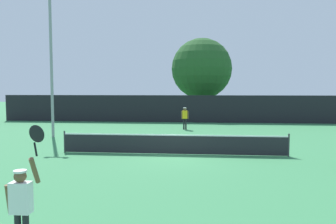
{
  "coord_description": "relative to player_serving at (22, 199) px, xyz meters",
  "views": [
    {
      "loc": [
        1.14,
        -15.14,
        3.14
      ],
      "look_at": [
        -0.64,
        4.36,
        1.73
      ],
      "focal_mm": 34.06,
      "sensor_mm": 36.0,
      "label": 1
    }
  ],
  "objects": [
    {
      "name": "ground_plane",
      "position": [
        2.13,
        9.56,
        -1.08
      ],
      "size": [
        120.0,
        120.0,
        0.0
      ],
      "primitive_type": "plane",
      "color": "#387F4C"
    },
    {
      "name": "tennis_net",
      "position": [
        2.13,
        9.56,
        -0.56
      ],
      "size": [
        10.9,
        0.08,
        1.07
      ],
      "color": "#232328",
      "rests_on": "ground"
    },
    {
      "name": "perimeter_fence",
      "position": [
        2.13,
        24.44,
        0.21
      ],
      "size": [
        35.59,
        0.12,
        2.57
      ],
      "primitive_type": "cube",
      "color": "black",
      "rests_on": "ground"
    },
    {
      "name": "player_serving",
      "position": [
        0.0,
        0.0,
        0.0
      ],
      "size": [
        0.68,
        0.39,
        2.47
      ],
      "color": "white",
      "rests_on": "ground"
    },
    {
      "name": "player_receiving",
      "position": [
        2.34,
        19.06,
        -0.02
      ],
      "size": [
        0.57,
        0.25,
        1.72
      ],
      "rotation": [
        0.0,
        0.0,
        3.14
      ],
      "color": "yellow",
      "rests_on": "ground"
    },
    {
      "name": "tennis_ball",
      "position": [
        4.99,
        9.94,
        -1.04
      ],
      "size": [
        0.07,
        0.07,
        0.07
      ],
      "primitive_type": "sphere",
      "color": "#CCE033",
      "rests_on": "ground"
    },
    {
      "name": "light_pole",
      "position": [
        -6.11,
        14.35,
        4.26
      ],
      "size": [
        1.18,
        0.28,
        9.52
      ],
      "color": "gray",
      "rests_on": "ground"
    },
    {
      "name": "large_tree",
      "position": [
        3.75,
        29.87,
        4.3
      ],
      "size": [
        6.63,
        6.63,
        8.71
      ],
      "color": "brown",
      "rests_on": "ground"
    },
    {
      "name": "parked_car_near",
      "position": [
        -6.46,
        31.69,
        -0.3
      ],
      "size": [
        2.28,
        4.36,
        1.69
      ],
      "rotation": [
        0.0,
        0.0,
        0.09
      ],
      "color": "#B7B7BC",
      "rests_on": "ground"
    }
  ]
}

